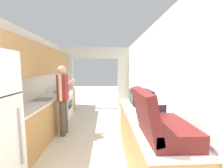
{
  "coord_description": "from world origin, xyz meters",
  "views": [
    {
      "loc": [
        0.44,
        -0.79,
        1.61
      ],
      "look_at": [
        0.62,
        3.29,
        1.16
      ],
      "focal_mm": 22.0,
      "sensor_mm": 36.0,
      "label": 1
    }
  ],
  "objects_px": {
    "person": "(63,98)",
    "suitcase": "(159,123)",
    "microwave": "(141,97)",
    "book_stack": "(147,111)",
    "range_oven": "(61,104)",
    "knife": "(68,88)"
  },
  "relations": [
    {
      "from": "person",
      "to": "suitcase",
      "type": "xyz_separation_m",
      "value": [
        1.6,
        -1.93,
        0.13
      ]
    },
    {
      "from": "microwave",
      "to": "person",
      "type": "bearing_deg",
      "value": 163.66
    },
    {
      "from": "suitcase",
      "to": "book_stack",
      "type": "height_order",
      "value": "suitcase"
    },
    {
      "from": "suitcase",
      "to": "microwave",
      "type": "relative_size",
      "value": 1.3
    },
    {
      "from": "person",
      "to": "book_stack",
      "type": "xyz_separation_m",
      "value": [
        1.69,
        -1.19,
        0.03
      ]
    },
    {
      "from": "range_oven",
      "to": "knife",
      "type": "relative_size",
      "value": 3.31
    },
    {
      "from": "range_oven",
      "to": "suitcase",
      "type": "relative_size",
      "value": 1.55
    },
    {
      "from": "knife",
      "to": "book_stack",
      "type": "bearing_deg",
      "value": -39.84
    },
    {
      "from": "microwave",
      "to": "book_stack",
      "type": "height_order",
      "value": "microwave"
    },
    {
      "from": "person",
      "to": "book_stack",
      "type": "bearing_deg",
      "value": -120.71
    },
    {
      "from": "person",
      "to": "knife",
      "type": "height_order",
      "value": "person"
    },
    {
      "from": "knife",
      "to": "person",
      "type": "bearing_deg",
      "value": -61.74
    },
    {
      "from": "microwave",
      "to": "knife",
      "type": "xyz_separation_m",
      "value": [
        -2.18,
        2.47,
        -0.14
      ]
    },
    {
      "from": "range_oven",
      "to": "person",
      "type": "relative_size",
      "value": 0.61
    },
    {
      "from": "book_stack",
      "to": "suitcase",
      "type": "bearing_deg",
      "value": -97.27
    },
    {
      "from": "person",
      "to": "suitcase",
      "type": "distance_m",
      "value": 2.51
    },
    {
      "from": "knife",
      "to": "microwave",
      "type": "bearing_deg",
      "value": -32.3
    },
    {
      "from": "suitcase",
      "to": "knife",
      "type": "bearing_deg",
      "value": 117.42
    },
    {
      "from": "person",
      "to": "knife",
      "type": "relative_size",
      "value": 5.47
    },
    {
      "from": "microwave",
      "to": "book_stack",
      "type": "xyz_separation_m",
      "value": [
        -0.07,
        -0.67,
        -0.09
      ]
    },
    {
      "from": "microwave",
      "to": "knife",
      "type": "bearing_deg",
      "value": 131.43
    },
    {
      "from": "microwave",
      "to": "book_stack",
      "type": "distance_m",
      "value": 0.68
    }
  ]
}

